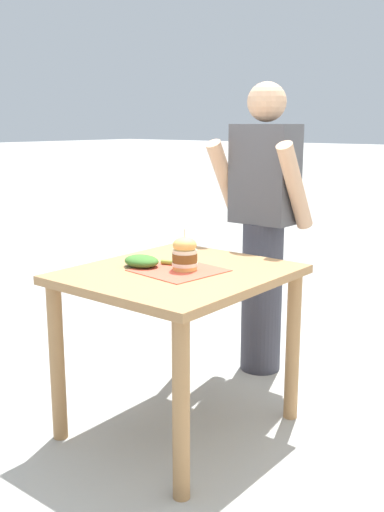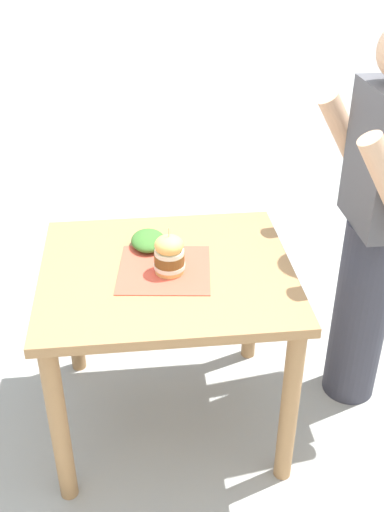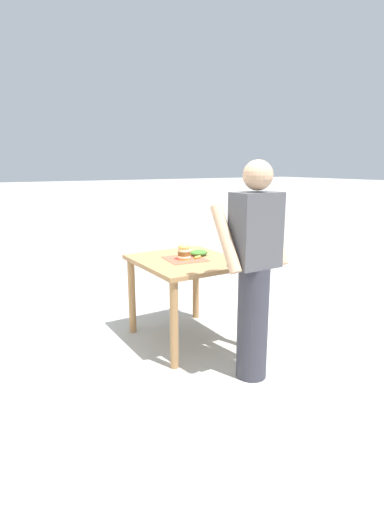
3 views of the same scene
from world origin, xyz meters
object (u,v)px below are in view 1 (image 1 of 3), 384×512
sandwich (185,254)px  diner_across_table (263,225)px  patio_table (179,299)px  side_salad (142,261)px  pickle_spear (169,262)px

sandwich → diner_across_table: diner_across_table is taller
patio_table → sandwich: (0.03, 0.01, 0.22)m
sandwich → side_salad: bearing=-160.6°
patio_table → sandwich: 0.22m
sandwich → pickle_spear: sandwich is taller
sandwich → patio_table: bearing=-161.4°
sandwich → diner_across_table: bearing=97.6°
patio_table → sandwich: sandwich is taller
sandwich → pickle_spear: 0.14m
patio_table → diner_across_table: (-0.08, 0.86, 0.23)m
pickle_spear → side_salad: (-0.08, -0.10, 0.01)m
patio_table → pickle_spear: (-0.09, 0.04, 0.16)m
patio_table → pickle_spear: pickle_spear is taller
patio_table → diner_across_table: diner_across_table is taller
diner_across_table → pickle_spear: bearing=-90.7°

